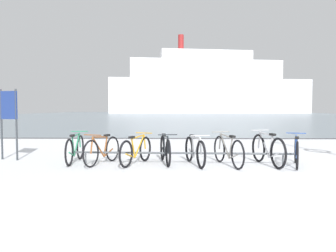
{
  "coord_description": "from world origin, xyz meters",
  "views": [
    {
      "loc": [
        -1.64,
        -5.04,
        1.39
      ],
      "look_at": [
        -1.83,
        4.48,
        0.87
      ],
      "focal_mm": 35.14,
      "sensor_mm": 36.0,
      "label": 1
    }
  ],
  "objects_px": {
    "ferry_ship": "(209,88)",
    "bicycle_4": "(195,151)",
    "bicycle_2": "(136,150)",
    "bicycle_3": "(165,149)",
    "bicycle_7": "(296,152)",
    "info_sign": "(9,112)",
    "bicycle_0": "(75,149)",
    "bicycle_1": "(102,150)",
    "bicycle_6": "(268,150)",
    "bicycle_5": "(228,151)"
  },
  "relations": [
    {
      "from": "bicycle_7",
      "to": "ferry_ship",
      "type": "xyz_separation_m",
      "value": [
        6.5,
        82.72,
        6.72
      ]
    },
    {
      "from": "bicycle_1",
      "to": "bicycle_2",
      "type": "distance_m",
      "value": 0.85
    },
    {
      "from": "bicycle_2",
      "to": "bicycle_1",
      "type": "bearing_deg",
      "value": -179.95
    },
    {
      "from": "bicycle_4",
      "to": "bicycle_0",
      "type": "bearing_deg",
      "value": 174.42
    },
    {
      "from": "bicycle_7",
      "to": "bicycle_3",
      "type": "bearing_deg",
      "value": 173.62
    },
    {
      "from": "bicycle_5",
      "to": "info_sign",
      "type": "height_order",
      "value": "info_sign"
    },
    {
      "from": "bicycle_6",
      "to": "bicycle_5",
      "type": "bearing_deg",
      "value": -176.15
    },
    {
      "from": "bicycle_0",
      "to": "bicycle_1",
      "type": "xyz_separation_m",
      "value": [
        0.75,
        -0.23,
        -0.0
      ]
    },
    {
      "from": "bicycle_5",
      "to": "info_sign",
      "type": "distance_m",
      "value": 5.85
    },
    {
      "from": "bicycle_2",
      "to": "bicycle_3",
      "type": "xyz_separation_m",
      "value": [
        0.71,
        0.16,
        0.01
      ]
    },
    {
      "from": "bicycle_3",
      "to": "bicycle_5",
      "type": "relative_size",
      "value": 1.01
    },
    {
      "from": "info_sign",
      "to": "bicycle_4",
      "type": "bearing_deg",
      "value": -8.15
    },
    {
      "from": "bicycle_2",
      "to": "bicycle_5",
      "type": "distance_m",
      "value": 2.24
    },
    {
      "from": "bicycle_2",
      "to": "ferry_ship",
      "type": "bearing_deg",
      "value": 82.84
    },
    {
      "from": "bicycle_0",
      "to": "bicycle_5",
      "type": "xyz_separation_m",
      "value": [
        3.83,
        -0.37,
        0.01
      ]
    },
    {
      "from": "bicycle_1",
      "to": "bicycle_4",
      "type": "height_order",
      "value": "bicycle_1"
    },
    {
      "from": "info_sign",
      "to": "bicycle_1",
      "type": "bearing_deg",
      "value": -13.53
    },
    {
      "from": "info_sign",
      "to": "bicycle_6",
      "type": "bearing_deg",
      "value": -6.11
    },
    {
      "from": "info_sign",
      "to": "bicycle_0",
      "type": "bearing_deg",
      "value": -12.2
    },
    {
      "from": "bicycle_0",
      "to": "bicycle_3",
      "type": "distance_m",
      "value": 2.3
    },
    {
      "from": "bicycle_3",
      "to": "bicycle_7",
      "type": "relative_size",
      "value": 1.07
    },
    {
      "from": "bicycle_5",
      "to": "bicycle_6",
      "type": "height_order",
      "value": "bicycle_6"
    },
    {
      "from": "bicycle_2",
      "to": "info_sign",
      "type": "xyz_separation_m",
      "value": [
        -3.49,
        0.64,
        0.94
      ]
    },
    {
      "from": "bicycle_6",
      "to": "info_sign",
      "type": "bearing_deg",
      "value": 173.89
    },
    {
      "from": "bicycle_3",
      "to": "bicycle_7",
      "type": "xyz_separation_m",
      "value": [
        3.15,
        -0.35,
        0.0
      ]
    },
    {
      "from": "bicycle_2",
      "to": "bicycle_7",
      "type": "height_order",
      "value": "bicycle_7"
    },
    {
      "from": "bicycle_7",
      "to": "info_sign",
      "type": "bearing_deg",
      "value": 173.6
    },
    {
      "from": "bicycle_1",
      "to": "bicycle_7",
      "type": "relative_size",
      "value": 0.97
    },
    {
      "from": "bicycle_4",
      "to": "bicycle_7",
      "type": "distance_m",
      "value": 2.43
    },
    {
      "from": "bicycle_1",
      "to": "bicycle_5",
      "type": "distance_m",
      "value": 3.08
    },
    {
      "from": "bicycle_1",
      "to": "bicycle_6",
      "type": "bearing_deg",
      "value": -1.13
    },
    {
      "from": "bicycle_0",
      "to": "info_sign",
      "type": "height_order",
      "value": "info_sign"
    },
    {
      "from": "bicycle_4",
      "to": "bicycle_5",
      "type": "bearing_deg",
      "value": -5.47
    },
    {
      "from": "bicycle_2",
      "to": "bicycle_6",
      "type": "bearing_deg",
      "value": -1.44
    },
    {
      "from": "bicycle_1",
      "to": "bicycle_6",
      "type": "xyz_separation_m",
      "value": [
        4.06,
        -0.08,
        0.03
      ]
    },
    {
      "from": "ferry_ship",
      "to": "bicycle_5",
      "type": "bearing_deg",
      "value": -95.62
    },
    {
      "from": "bicycle_5",
      "to": "bicycle_7",
      "type": "bearing_deg",
      "value": -1.48
    },
    {
      "from": "info_sign",
      "to": "bicycle_3",
      "type": "bearing_deg",
      "value": -6.41
    },
    {
      "from": "bicycle_6",
      "to": "ferry_ship",
      "type": "bearing_deg",
      "value": 85.05
    },
    {
      "from": "bicycle_3",
      "to": "bicycle_5",
      "type": "bearing_deg",
      "value": -11.5
    },
    {
      "from": "bicycle_1",
      "to": "bicycle_4",
      "type": "distance_m",
      "value": 2.29
    },
    {
      "from": "bicycle_2",
      "to": "bicycle_4",
      "type": "bearing_deg",
      "value": -2.8
    },
    {
      "from": "bicycle_1",
      "to": "bicycle_3",
      "type": "bearing_deg",
      "value": 6.04
    },
    {
      "from": "bicycle_0",
      "to": "bicycle_1",
      "type": "height_order",
      "value": "bicycle_0"
    },
    {
      "from": "info_sign",
      "to": "bicycle_2",
      "type": "bearing_deg",
      "value": -10.33
    },
    {
      "from": "bicycle_0",
      "to": "info_sign",
      "type": "xyz_separation_m",
      "value": [
        -1.9,
        0.41,
        0.93
      ]
    },
    {
      "from": "info_sign",
      "to": "ferry_ship",
      "type": "distance_m",
      "value": 83.26
    },
    {
      "from": "info_sign",
      "to": "bicycle_7",
      "type": "bearing_deg",
      "value": -6.4
    },
    {
      "from": "ferry_ship",
      "to": "bicycle_4",
      "type": "bearing_deg",
      "value": -96.17
    },
    {
      "from": "bicycle_7",
      "to": "ferry_ship",
      "type": "bearing_deg",
      "value": 85.5
    }
  ]
}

